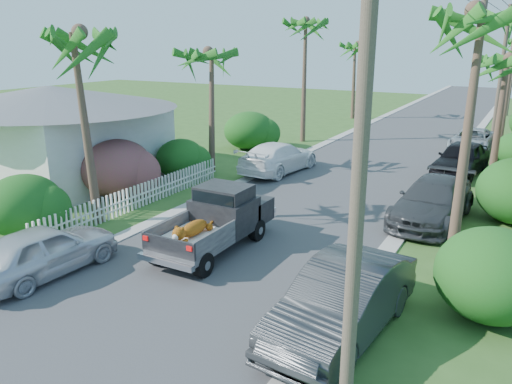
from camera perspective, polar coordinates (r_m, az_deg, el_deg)
The scene contains 27 objects.
ground at distance 14.18m, azimuth -9.25°, elevation -11.52°, with size 120.00×120.00×0.00m, color #31541F.
road at distance 36.18m, azimuth 16.07°, elevation 5.52°, with size 8.00×100.00×0.02m, color #38383A.
curb_left at distance 37.35m, azimuth 9.63°, elevation 6.31°, with size 0.60×100.00×0.06m, color #A5A39E.
curb_right at distance 35.47m, azimuth 22.83°, elevation 4.68°, with size 0.60×100.00×0.06m, color #A5A39E.
pickup_truck at distance 16.80m, azimuth -4.17°, elevation -2.95°, with size 1.98×5.12×2.06m.
parked_car_rn at distance 12.08m, azimuth 9.84°, elevation -12.24°, with size 1.82×5.23×1.72m, color #2B2E30.
parked_car_rm at distance 20.30m, azimuth 19.55°, elevation -1.00°, with size 2.27×5.57×1.62m, color #34373A.
parked_car_rf at distance 28.00m, azimuth 22.40°, elevation 3.52°, with size 2.02×5.02×1.71m, color black.
parked_car_rd at distance 34.45m, azimuth 23.48°, elevation 5.43°, with size 2.34×5.07×1.41m, color #ADB0B4.
parked_car_ln at distance 16.07m, azimuth -23.08°, elevation -6.18°, with size 1.81×4.51×1.54m, color silver.
parked_car_lf at distance 26.50m, azimuth 2.59°, elevation 3.96°, with size 2.22×5.47×1.59m, color white.
palm_l_a at distance 18.99m, azimuth -19.86°, elevation 16.64°, with size 4.40×4.40×8.20m.
palm_l_b at distance 26.21m, azimuth -5.26°, elevation 15.58°, with size 4.40×4.40×7.40m.
palm_l_c at distance 34.62m, azimuth 5.72°, elevation 18.77°, with size 4.40×4.40×9.20m.
palm_l_d at distance 45.99m, azimuth 11.34°, elevation 16.19°, with size 4.40×4.40×7.70m.
palm_r_a at distance 15.76m, azimuth 24.42°, elevation 18.12°, with size 4.40×4.40×8.70m.
palm_r_b at distance 24.70m, azimuth 26.83°, elevation 13.38°, with size 4.40×4.40×7.20m.
shrub_l_a at distance 19.58m, azimuth -25.06°, elevation -1.37°, with size 2.60×2.86×2.20m, color #1D4B15.
shrub_l_b at distance 22.85m, azimuth -15.53°, elevation 2.57°, with size 3.00×3.30×2.60m, color #B51955.
shrub_l_c at distance 25.58m, azimuth -8.59°, elevation 3.79°, with size 2.40×2.64×2.00m, color #1D4B15.
shrub_l_d at distance 32.39m, azimuth -0.77°, elevation 7.06°, with size 3.20×3.52×2.40m, color #1D4B15.
shrub_r_a at distance 13.81m, azimuth 25.43°, elevation -8.51°, with size 2.80×3.08×2.30m, color #1D4B15.
picket_fence at distance 21.51m, azimuth -12.86°, elevation -0.32°, with size 0.10×11.00×1.00m, color white.
house_left at distance 27.15m, azimuth -22.11°, elevation 5.91°, with size 9.00×8.00×4.60m.
utility_pole_a at distance 8.27m, azimuth 11.72°, elevation 1.94°, with size 1.60×0.26×9.00m.
utility_pole_b at distance 22.87m, azimuth 23.57°, elevation 10.23°, with size 1.60×0.26×9.00m.
utility_pole_c at distance 37.79m, azimuth 26.20°, elevation 11.98°, with size 1.60×0.26×9.00m.
Camera 1 is at (7.96, -9.66, 6.67)m, focal length 35.00 mm.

